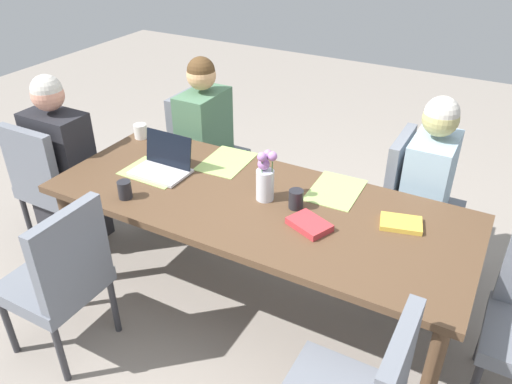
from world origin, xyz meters
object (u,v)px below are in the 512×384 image
object	(u,v)px
person_near_left_mid	(205,148)
coffee_mug_near_left	(141,131)
coffee_mug_centre_left	(125,190)
book_blue_cover	(401,223)
dining_table	(256,211)
chair_far_right_mid	(61,275)
person_near_left_near	(424,203)
laptop_head_right_left_far	(163,165)
chair_near_left_mid	(202,146)
flower_vase	(265,178)
chair_near_left_near	(413,199)
coffee_mug_near_right	(296,199)
chair_head_right_left_far	(51,179)
person_head_right_left_far	(65,173)
book_red_cover	(309,224)

from	to	relation	value
person_near_left_mid	coffee_mug_near_left	bearing A→B (deg)	60.49
coffee_mug_centre_left	book_blue_cover	xyz separation A→B (m)	(-1.36, -0.45, -0.04)
dining_table	chair_far_right_mid	size ratio (longest dim) A/B	2.53
person_near_left_mid	book_blue_cover	distance (m)	1.67
person_near_left_near	laptop_head_right_left_far	distance (m)	1.57
chair_near_left_mid	flower_vase	world-z (taller)	flower_vase
person_near_left_near	chair_near_left_mid	size ratio (longest dim) A/B	1.33
chair_near_left_near	coffee_mug_centre_left	distance (m)	1.73
coffee_mug_near_left	coffee_mug_near_right	world-z (taller)	coffee_mug_near_right
chair_head_right_left_far	flower_vase	world-z (taller)	flower_vase
person_near_left_near	laptop_head_right_left_far	size ratio (longest dim) A/B	3.73
person_near_left_near	coffee_mug_near_right	xyz separation A→B (m)	(0.53, 0.70, 0.25)
flower_vase	coffee_mug_near_left	world-z (taller)	flower_vase
person_near_left_near	chair_near_left_mid	world-z (taller)	person_near_left_near
person_near_left_near	chair_near_left_mid	xyz separation A→B (m)	(1.64, -0.05, -0.03)
dining_table	coffee_mug_near_right	xyz separation A→B (m)	(-0.22, -0.04, 0.12)
chair_near_left_near	person_head_right_left_far	world-z (taller)	person_head_right_left_far
chair_near_left_mid	flower_vase	distance (m)	1.24
dining_table	flower_vase	world-z (taller)	flower_vase
flower_vase	book_red_cover	size ratio (longest dim) A/B	1.42
dining_table	person_head_right_left_far	size ratio (longest dim) A/B	1.90
laptop_head_right_left_far	coffee_mug_near_right	world-z (taller)	laptop_head_right_left_far
chair_head_right_left_far	flower_vase	distance (m)	1.57
dining_table	book_red_cover	size ratio (longest dim) A/B	11.36
chair_near_left_mid	chair_head_right_left_far	size ratio (longest dim) A/B	1.00
book_blue_cover	chair_near_left_near	bearing A→B (deg)	-98.80
dining_table	flower_vase	xyz separation A→B (m)	(-0.04, -0.04, 0.20)
person_near_left_near	book_blue_cover	size ratio (longest dim) A/B	5.97
laptop_head_right_left_far	dining_table	bearing A→B (deg)	178.81
chair_near_left_near	flower_vase	bearing A→B (deg)	49.97
chair_head_right_left_far	person_head_right_left_far	xyz separation A→B (m)	(-0.06, -0.07, 0.03)
flower_vase	coffee_mug_near_right	distance (m)	0.20
chair_near_left_near	coffee_mug_near_left	distance (m)	1.80
person_near_left_near	person_head_right_left_far	xyz separation A→B (m)	(2.17, 0.77, 0.00)
chair_far_right_mid	laptop_head_right_left_far	distance (m)	0.83
chair_far_right_mid	person_head_right_left_far	bearing A→B (deg)	-44.73
book_blue_cover	laptop_head_right_left_far	bearing A→B (deg)	-9.31
book_blue_cover	chair_near_left_mid	bearing A→B (deg)	-36.15
person_head_right_left_far	laptop_head_right_left_far	distance (m)	0.84
dining_table	book_red_cover	bearing A→B (deg)	164.75
chair_head_right_left_far	chair_far_right_mid	distance (m)	1.03
chair_near_left_near	book_blue_cover	bearing A→B (deg)	95.66
chair_head_right_left_far	chair_near_left_mid	bearing A→B (deg)	-123.64
person_near_left_mid	flower_vase	bearing A→B (deg)	141.07
dining_table	coffee_mug_near_right	size ratio (longest dim) A/B	22.33
chair_head_right_left_far	chair_far_right_mid	xyz separation A→B (m)	(-0.80, 0.65, 0.00)
coffee_mug_near_right	chair_near_left_mid	bearing A→B (deg)	-34.07
coffee_mug_near_left	coffee_mug_near_right	distance (m)	1.29
chair_near_left_near	coffee_mug_centre_left	size ratio (longest dim) A/B	9.15
chair_head_right_left_far	book_red_cover	xyz separation A→B (m)	(-1.83, -0.02, 0.24)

